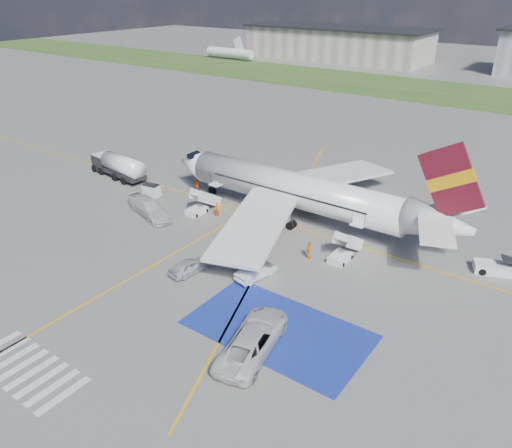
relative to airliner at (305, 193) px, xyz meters
The scene contains 21 objects.
ground 14.48m from the airliner, 96.14° to the right, with size 400.00×400.00×0.00m, color #60605E.
grass_strip 81.08m from the airliner, 91.06° to the left, with size 400.00×30.00×0.01m, color #2D4C1E.
taxiway_line_main 4.21m from the airliner, 126.97° to the right, with size 120.00×0.20×0.01m, color gold.
taxiway_line_cross 25.10m from the airliner, 105.17° to the right, with size 0.20×60.00×0.01m, color gold.
taxiway_line_diag 4.21m from the airliner, 126.97° to the right, with size 0.20×60.00×0.01m, color gold.
staging_box 20.19m from the airliner, 64.74° to the right, with size 14.00×8.00×0.01m, color navy.
crosswalk 32.35m from the airliner, 95.90° to the right, with size 9.00×4.00×0.01m.
terminal_west 129.04m from the airliner, 115.97° to the left, with size 60.00×22.00×10.00m, color gray.
airliner is the anchor object (origin of this frame).
airstairs_fwd 12.52m from the airliner, 154.30° to the right, with size 1.90×5.20×3.60m.
airstairs_aft 9.59m from the airliner, 35.25° to the right, with size 1.90×5.20×3.60m.
fuel_tanker 27.83m from the airliner, behind, with size 9.87×3.75×3.29m.
gpu_cart 19.71m from the airliner, 163.75° to the right, with size 2.27×1.64×1.75m.
belt_loader 21.10m from the airliner, ahead, with size 5.79×3.68×1.68m.
car_silver_a 16.28m from the airliner, 100.05° to the right, with size 1.68×4.17×1.42m, color #A9ABB0.
car_silver_b 13.51m from the airliner, 78.26° to the right, with size 1.45×4.15×1.37m, color silver.
van_white_a 22.68m from the airliner, 68.52° to the right, with size 3.03×6.57×2.46m, color silver.
van_white_b 17.87m from the airliner, 149.08° to the right, with size 2.47×6.07×2.38m, color silver.
crew_fwd 10.19m from the airliner, 149.52° to the right, with size 0.66×0.43×1.80m, color #FF5F0D.
crew_nose 15.74m from the airliner, behind, with size 0.83×0.65×1.72m, color #FF610D.
crew_aft 8.92m from the airliner, 55.84° to the right, with size 1.07×0.45×1.83m, color orange.
Camera 1 is at (26.85, -30.29, 24.46)m, focal length 35.00 mm.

